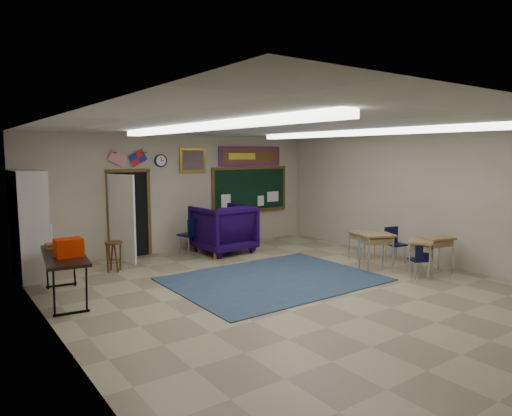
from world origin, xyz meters
TOP-DOWN VIEW (x-y plane):
  - floor at (0.00, 0.00)m, footprint 9.00×9.00m
  - back_wall at (0.00, 4.50)m, footprint 8.00×0.04m
  - left_wall at (-4.00, 0.00)m, footprint 0.04×9.00m
  - right_wall at (4.00, 0.00)m, footprint 0.04×9.00m
  - ceiling at (0.00, 0.00)m, footprint 8.00×9.00m
  - area_rug at (0.20, 0.80)m, footprint 4.00×3.00m
  - fluorescent_strips at (0.00, 0.00)m, footprint 3.86×6.00m
  - doorway at (-1.50, 4.35)m, footprint 1.10×0.89m
  - chalkboard at (2.20, 4.46)m, footprint 2.55×0.14m
  - bulletin_board at (2.20, 4.47)m, footprint 2.10×0.05m
  - framed_art_print at (0.35, 4.47)m, footprint 0.75×0.05m
  - wall_clock at (-0.55, 4.47)m, footprint 0.32×0.05m
  - wall_flags at (-1.40, 4.44)m, footprint 1.16×0.06m
  - storage_cabinet at (-3.71, 3.85)m, footprint 0.59×1.25m
  - wingback_armchair at (0.73, 3.58)m, footprint 1.38×1.42m
  - student_chair_reading at (-0.04, 4.02)m, footprint 0.57×0.57m
  - student_chair_desk_a at (2.70, -0.80)m, footprint 0.47×0.47m
  - student_chair_desk_b at (3.40, 0.30)m, footprint 0.49×0.49m
  - student_desk_front_left at (2.41, 0.05)m, footprint 0.82×0.73m
  - student_desk_front_right at (2.95, 0.92)m, footprint 0.63×0.51m
  - student_desk_back_left at (2.83, -0.76)m, footprint 0.78×0.71m
  - student_desk_back_right at (3.32, -0.79)m, footprint 0.75×0.63m
  - folding_table at (-3.51, 1.96)m, footprint 0.91×2.02m
  - wooden_stool at (-2.19, 3.34)m, footprint 0.37×0.37m

SIDE VIEW (x-z plane):
  - floor at x=0.00m, z-range 0.00..0.00m
  - area_rug at x=0.20m, z-range 0.00..0.02m
  - wooden_stool at x=-2.19m, z-range 0.01..0.66m
  - student_chair_desk_a at x=2.70m, z-range 0.00..0.71m
  - student_desk_front_right at x=2.95m, z-range 0.04..0.73m
  - student_chair_desk_b at x=3.40m, z-range 0.00..0.82m
  - student_desk_back_left at x=2.83m, z-range 0.04..0.80m
  - student_desk_back_right at x=3.32m, z-range 0.05..0.83m
  - folding_table at x=-3.51m, z-range -0.11..1.00m
  - student_chair_reading at x=-0.04m, z-range 0.00..0.90m
  - student_desk_front_left at x=2.41m, z-range 0.05..0.86m
  - wingback_armchair at x=0.73m, z-range 0.00..1.23m
  - doorway at x=-1.50m, z-range -0.02..2.14m
  - storage_cabinet at x=-3.71m, z-range 0.00..2.20m
  - chalkboard at x=2.20m, z-range 0.81..2.11m
  - back_wall at x=0.00m, z-range 0.00..3.00m
  - left_wall at x=-4.00m, z-range 0.00..3.00m
  - right_wall at x=4.00m, z-range 0.00..3.00m
  - framed_art_print at x=0.35m, z-range 2.02..2.67m
  - wall_clock at x=-0.55m, z-range 2.19..2.51m
  - bulletin_board at x=2.20m, z-range 2.18..2.73m
  - wall_flags at x=-1.40m, z-range 2.13..2.83m
  - fluorescent_strips at x=0.00m, z-range 2.89..2.99m
  - ceiling at x=0.00m, z-range 2.98..3.02m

